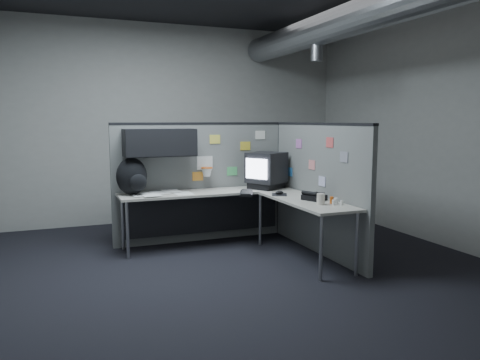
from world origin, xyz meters
name	(u,v)px	position (x,y,z in m)	size (l,w,h in m)	color
room	(288,82)	(0.56, 0.00, 2.10)	(5.62, 5.62, 3.22)	black
partition_back	(191,170)	(-0.25, 1.23, 1.00)	(2.44, 0.42, 1.63)	slate
partition_right	(317,188)	(1.10, 0.22, 0.82)	(0.07, 2.23, 1.63)	slate
desk	(233,202)	(0.15, 0.70, 0.61)	(2.31, 2.11, 0.73)	#B3AFA2
monitor	(266,170)	(0.73, 0.94, 0.98)	(0.59, 0.59, 0.49)	black
keyboard	(246,193)	(0.28, 0.56, 0.75)	(0.31, 0.46, 0.04)	black
mouse	(279,193)	(0.65, 0.37, 0.75)	(0.27, 0.28, 0.05)	black
phone	(314,197)	(0.85, -0.13, 0.77)	(0.28, 0.29, 0.11)	black
bottles	(335,201)	(0.93, -0.46, 0.76)	(0.13, 0.16, 0.08)	silver
cup	(321,199)	(0.77, -0.41, 0.79)	(0.09, 0.09, 0.12)	beige
papers	(161,193)	(-0.71, 1.00, 0.74)	(0.76, 0.57, 0.02)	white
backpack	(132,177)	(-1.06, 1.04, 0.96)	(0.39, 0.35, 0.47)	black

